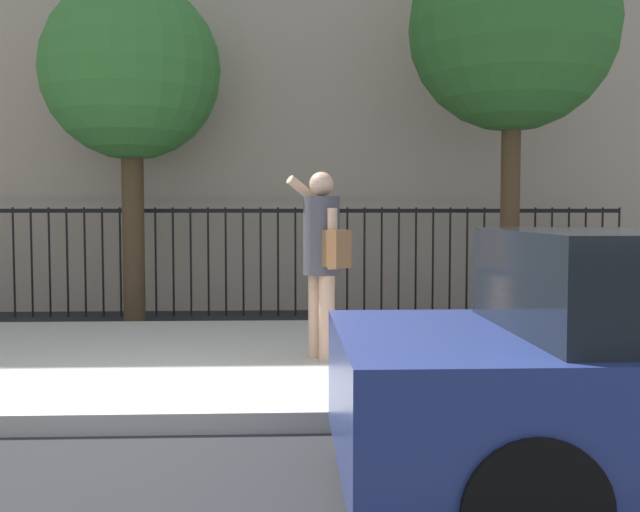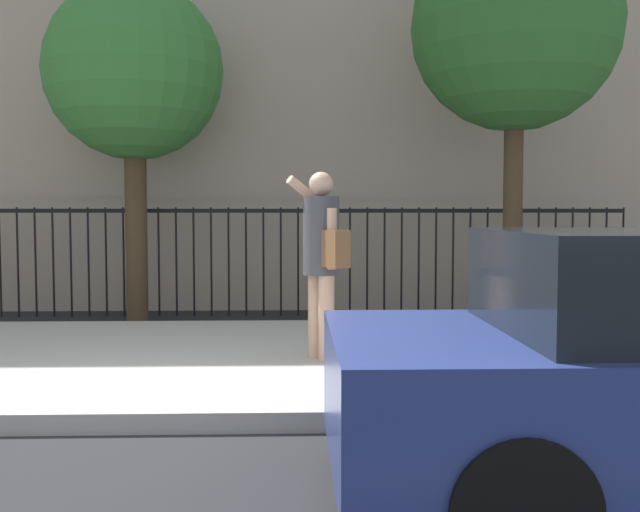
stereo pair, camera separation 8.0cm
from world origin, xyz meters
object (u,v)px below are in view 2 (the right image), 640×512
at_px(street_tree_mid, 134,73).
at_px(street_tree_near, 515,27).
at_px(street_bench, 604,289).
at_px(pedestrian_on_phone, 322,251).

bearing_deg(street_tree_mid, street_tree_near, -8.50).
bearing_deg(street_tree_mid, street_bench, -18.98).
relative_size(pedestrian_on_phone, street_tree_mid, 0.38).
distance_m(pedestrian_on_phone, street_bench, 3.67).
height_order(pedestrian_on_phone, street_tree_mid, street_tree_mid).
bearing_deg(street_bench, pedestrian_on_phone, -155.33).
relative_size(pedestrian_on_phone, street_tree_near, 0.33).
distance_m(street_bench, street_tree_mid, 6.70).
xyz_separation_m(pedestrian_on_phone, street_tree_near, (2.58, 2.74, 2.73)).
xyz_separation_m(pedestrian_on_phone, street_tree_mid, (-2.46, 3.50, 2.25)).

